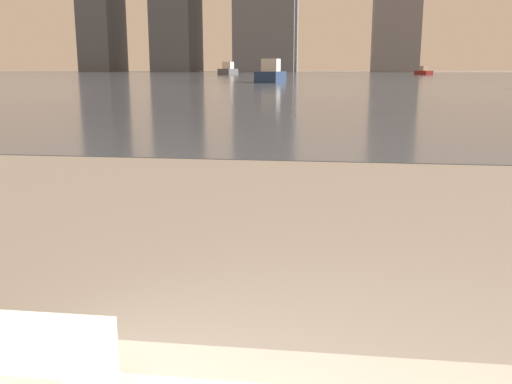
% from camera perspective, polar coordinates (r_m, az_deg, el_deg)
% --- Properties ---
extents(towel_stack, '(0.27, 0.22, 0.16)m').
position_cam_1_polar(towel_stack, '(1.09, -22.75, -17.21)').
color(towel_stack, white).
rests_on(towel_stack, bathtub).
extents(harbor_water, '(180.00, 110.00, 0.01)m').
position_cam_1_polar(harbor_water, '(61.99, 7.42, 11.31)').
color(harbor_water, slate).
rests_on(harbor_water, ground_plane).
extents(harbor_boat_0, '(2.14, 3.30, 1.17)m').
position_cam_1_polar(harbor_boat_0, '(81.83, 16.41, 11.47)').
color(harbor_boat_0, maroon).
rests_on(harbor_boat_0, harbor_water).
extents(harbor_boat_1, '(1.88, 4.53, 1.66)m').
position_cam_1_polar(harbor_boat_1, '(41.75, 1.50, 11.70)').
color(harbor_boat_1, navy).
rests_on(harbor_boat_1, harbor_water).
extents(harbor_boat_2, '(2.07, 4.71, 1.71)m').
position_cam_1_polar(harbor_boat_2, '(78.86, -2.81, 12.07)').
color(harbor_boat_2, '#4C4C51').
rests_on(harbor_boat_2, harbor_water).
extents(skyline_tower_1, '(8.02, 12.88, 22.68)m').
position_cam_1_polar(skyline_tower_1, '(122.68, -7.95, 17.12)').
color(skyline_tower_1, '#4C515B').
rests_on(skyline_tower_1, ground_plane).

